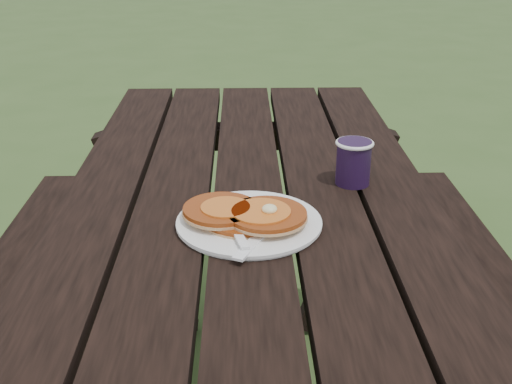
{
  "coord_description": "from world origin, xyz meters",
  "views": [
    {
      "loc": [
        -0.01,
        -1.12,
        1.28
      ],
      "look_at": [
        0.01,
        -0.04,
        0.8
      ],
      "focal_mm": 45.0,
      "sensor_mm": 36.0,
      "label": 1
    }
  ],
  "objects_px": {
    "picnic_table": "(250,367)",
    "pancake_stack": "(245,214)",
    "coffee_cup": "(354,160)",
    "plate": "(249,223)"
  },
  "relations": [
    {
      "from": "picnic_table",
      "to": "plate",
      "type": "relative_size",
      "value": 6.98
    },
    {
      "from": "pancake_stack",
      "to": "plate",
      "type": "bearing_deg",
      "value": 28.34
    },
    {
      "from": "pancake_stack",
      "to": "coffee_cup",
      "type": "bearing_deg",
      "value": 40.57
    },
    {
      "from": "picnic_table",
      "to": "pancake_stack",
      "type": "xyz_separation_m",
      "value": [
        -0.01,
        -0.08,
        0.41
      ]
    },
    {
      "from": "picnic_table",
      "to": "coffee_cup",
      "type": "bearing_deg",
      "value": 27.96
    },
    {
      "from": "picnic_table",
      "to": "coffee_cup",
      "type": "relative_size",
      "value": 19.17
    },
    {
      "from": "coffee_cup",
      "to": "pancake_stack",
      "type": "bearing_deg",
      "value": -139.43
    },
    {
      "from": "plate",
      "to": "pancake_stack",
      "type": "xyz_separation_m",
      "value": [
        -0.01,
        -0.0,
        0.02
      ]
    },
    {
      "from": "coffee_cup",
      "to": "plate",
      "type": "bearing_deg",
      "value": -139.11
    },
    {
      "from": "picnic_table",
      "to": "plate",
      "type": "distance_m",
      "value": 0.39
    }
  ]
}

